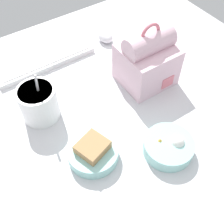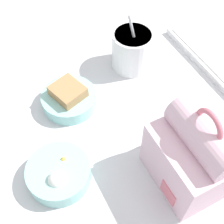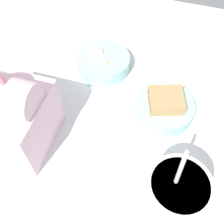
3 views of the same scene
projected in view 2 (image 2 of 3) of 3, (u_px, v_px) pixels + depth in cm
name	position (u px, v px, depth cm)	size (l,w,h in cm)	color
desk_surface	(114.00, 110.00, 79.49)	(140.00, 110.00, 2.00)	silver
keyboard	(219.00, 60.00, 87.42)	(35.22, 11.83, 2.10)	silver
lunch_bag	(196.00, 154.00, 61.15)	(16.20, 15.38, 21.66)	beige
soup_cup	(132.00, 49.00, 83.48)	(10.97, 10.97, 17.77)	white
bento_bowl_sandwich	(69.00, 98.00, 77.50)	(13.63, 13.63, 6.24)	#93D1CC
bento_bowl_snacks	(59.00, 173.00, 65.48)	(13.54, 13.54, 5.72)	#93D1CC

